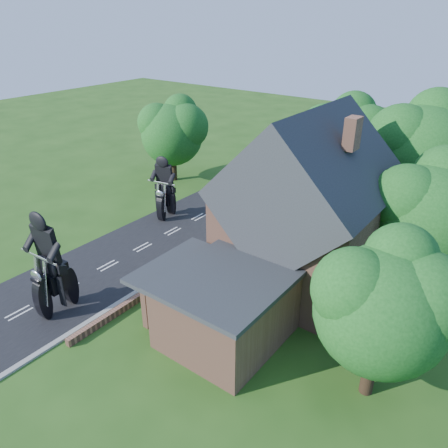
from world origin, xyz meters
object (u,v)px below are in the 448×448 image
Objects in this scene: annex at (225,307)px; motorcycle_lead at (57,297)px; garden_wall at (210,252)px; motorcycle_follow at (166,209)px; house at (307,214)px.

motorcycle_lead is (-8.35, -3.73, -0.88)m from annex.
garden_wall is 13.72× the size of motorcycle_follow.
house is 7.30m from annex.
garden_wall is 7.52m from house.
motorcycle_lead is 1.19× the size of motorcycle_follow.
house is at bearing 162.56° from motorcycle_follow.
motorcycle_follow is (-11.86, 8.28, -1.02)m from annex.
motorcycle_follow is at bearing 173.23° from house.
house reaches higher than motorcycle_lead.
annex is at bearing -46.16° from garden_wall.
house reaches higher than annex.
garden_wall is 8.19m from annex.
motorcycle_lead is 12.51m from motorcycle_follow.
motorcycle_lead is (-2.79, -9.53, 0.69)m from garden_wall.
garden_wall is at bearing 147.81° from motorcycle_follow.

